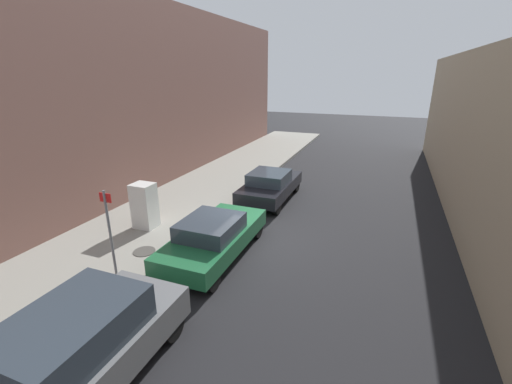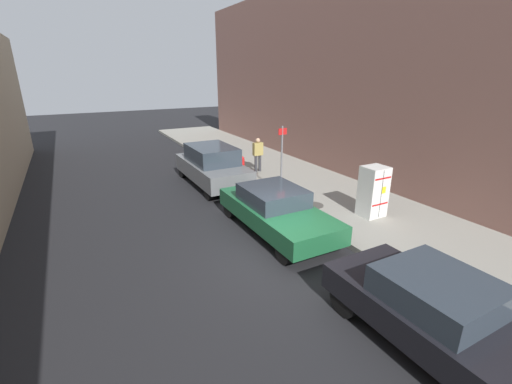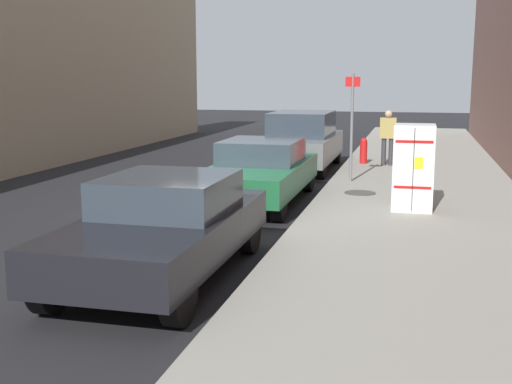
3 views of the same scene
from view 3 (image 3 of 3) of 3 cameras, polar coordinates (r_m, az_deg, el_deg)
name	(u,v)px [view 3 (image 3 of 3)]	position (r m, az deg, el deg)	size (l,w,h in m)	color
ground_plane	(209,215)	(12.95, -4.19, -2.06)	(80.00, 80.00, 0.00)	black
sidewalk_slab	(421,222)	(12.31, 14.50, -2.63)	(4.49, 44.00, 0.16)	gray
discarded_refrigerator	(413,168)	(12.87, 13.81, 2.12)	(0.78, 0.69, 1.68)	white
manhole_cover	(360,193)	(14.62, 9.23, -0.08)	(0.70, 0.70, 0.02)	#47443F
street_sign_post	(352,122)	(16.08, 8.52, 6.18)	(0.36, 0.07, 2.67)	slate
fire_hydrant	(364,150)	(19.65, 9.54, 3.67)	(0.22, 0.22, 0.77)	red
pedestrian_walking_far	(388,134)	(19.31, 11.65, 5.08)	(0.47, 0.22, 1.62)	#333338
parked_suv_gray	(302,140)	(19.20, 4.10, 4.60)	(1.92, 4.57, 1.72)	slate
parked_sedan_green	(260,171)	(14.08, 0.36, 1.90)	(1.86, 4.56, 1.38)	#1E6038
parked_sedan_dark	(165,226)	(8.88, -8.13, -2.99)	(1.87, 4.33, 1.41)	black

